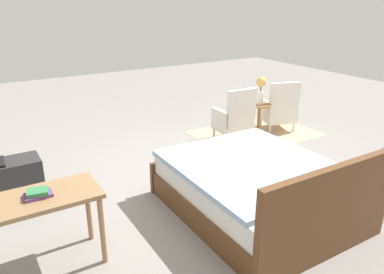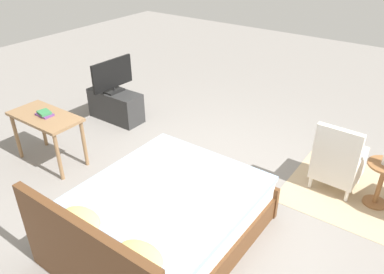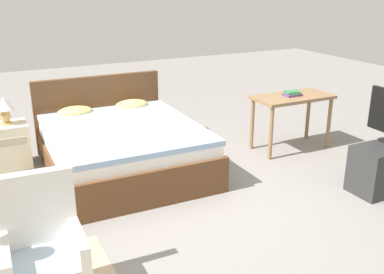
# 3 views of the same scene
# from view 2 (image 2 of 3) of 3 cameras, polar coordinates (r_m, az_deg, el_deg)

# --- Properties ---
(ground_plane) EXTENTS (16.00, 16.00, 0.00)m
(ground_plane) POSITION_cam_2_polar(r_m,az_deg,el_deg) (4.93, 1.46, -7.16)
(ground_plane) COLOR gray
(floor_rug) EXTENTS (2.10, 1.50, 0.01)m
(floor_rug) POSITION_cam_2_polar(r_m,az_deg,el_deg) (5.19, 26.20, -8.57)
(floor_rug) COLOR tan
(floor_rug) RESTS_ON ground_plane
(bed) EXTENTS (1.70, 2.07, 0.96)m
(bed) POSITION_cam_2_polar(r_m,az_deg,el_deg) (3.98, -4.86, -12.32)
(bed) COLOR brown
(bed) RESTS_ON ground_plane
(armchair_by_window_right) EXTENTS (0.56, 0.56, 0.92)m
(armchair_by_window_right) POSITION_cam_2_polar(r_m,az_deg,el_deg) (4.99, 21.25, -3.64)
(armchair_by_window_right) COLOR white
(armchair_by_window_right) RESTS_ON floor_rug
(side_table) EXTENTS (0.40, 0.40, 0.57)m
(side_table) POSITION_cam_2_polar(r_m,az_deg,el_deg) (4.93, 26.92, -5.77)
(side_table) COLOR #936038
(side_table) RESTS_ON ground_plane
(tv_stand) EXTENTS (0.96, 0.40, 0.51)m
(tv_stand) POSITION_cam_2_polar(r_m,az_deg,el_deg) (6.55, -11.53, 4.74)
(tv_stand) COLOR #2D2D2D
(tv_stand) RESTS_ON ground_plane
(tv_flatscreen) EXTENTS (0.21, 0.81, 0.55)m
(tv_flatscreen) POSITION_cam_2_polar(r_m,az_deg,el_deg) (6.35, -12.03, 9.17)
(tv_flatscreen) COLOR black
(tv_flatscreen) RESTS_ON tv_stand
(vanity_desk) EXTENTS (1.04, 0.52, 0.73)m
(vanity_desk) POSITION_cam_2_polar(r_m,az_deg,el_deg) (5.44, -21.36, 2.09)
(vanity_desk) COLOR #8E6B47
(vanity_desk) RESTS_ON ground_plane
(book_stack) EXTENTS (0.23, 0.17, 0.06)m
(book_stack) POSITION_cam_2_polar(r_m,az_deg,el_deg) (5.38, -21.57, 3.34)
(book_stack) COLOR #66387A
(book_stack) RESTS_ON vanity_desk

